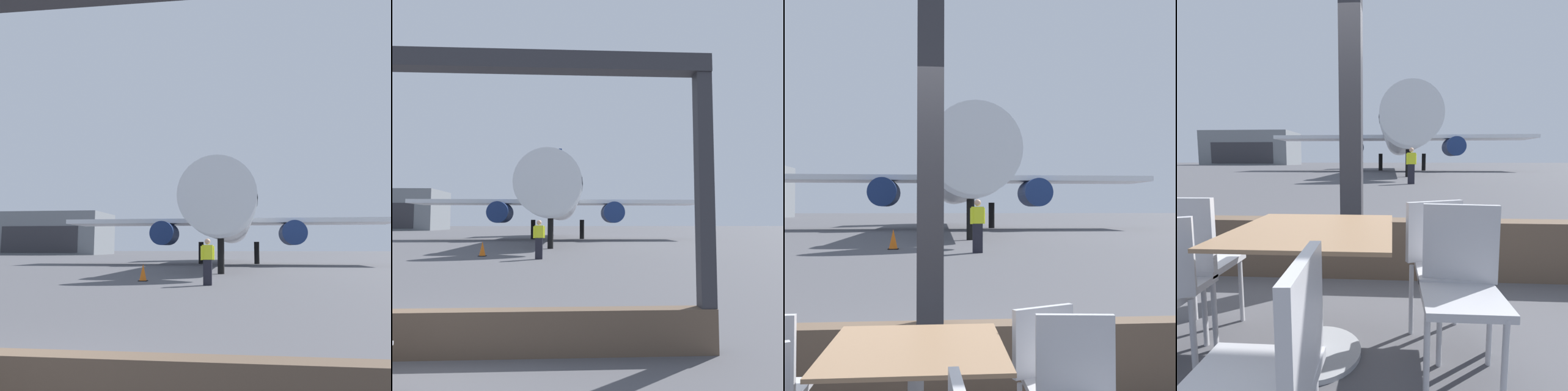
{
  "view_description": "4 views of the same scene",
  "coord_description": "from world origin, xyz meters",
  "views": [
    {
      "loc": [
        2.57,
        -3.2,
        1.41
      ],
      "look_at": [
        -0.1,
        20.26,
        4.47
      ],
      "focal_mm": 36.8,
      "sensor_mm": 36.0,
      "label": 1
    },
    {
      "loc": [
        2.67,
        -4.73,
        1.65
      ],
      "look_at": [
        3.58,
        13.84,
        2.99
      ],
      "focal_mm": 33.93,
      "sensor_mm": 36.0,
      "label": 2
    },
    {
      "loc": [
        0.07,
        -3.71,
        1.44
      ],
      "look_at": [
        1.79,
        17.01,
        2.0
      ],
      "focal_mm": 44.45,
      "sensor_mm": 36.0,
      "label": 3
    },
    {
      "loc": [
        0.39,
        -2.94,
        1.13
      ],
      "look_at": [
        0.21,
        -0.22,
        0.82
      ],
      "focal_mm": 28.35,
      "sensor_mm": 36.0,
      "label": 4
    }
  ],
  "objects": [
    {
      "name": "traffic_cone",
      "position": [
        -1.57,
        13.58,
        0.34
      ],
      "size": [
        0.36,
        0.36,
        0.72
      ],
      "color": "orange",
      "rests_on": "ground"
    },
    {
      "name": "cafe_chair_window_left",
      "position": [
        -0.83,
        -1.19,
        0.55
      ],
      "size": [
        0.4,
        0.4,
        0.92
      ],
      "color": "#B2B2B7",
      "rests_on": "ground"
    },
    {
      "name": "window_frame",
      "position": [
        0.0,
        0.0,
        1.42
      ],
      "size": [
        9.06,
        0.24,
        3.86
      ],
      "color": "brown",
      "rests_on": "ground"
    },
    {
      "name": "cafe_chair_side_extra",
      "position": [
        0.75,
        -1.37,
        0.53
      ],
      "size": [
        0.42,
        0.42,
        0.9
      ],
      "color": "#B2B2B7",
      "rests_on": "ground"
    },
    {
      "name": "ground_plane",
      "position": [
        0.0,
        40.0,
        0.0
      ],
      "size": [
        220.0,
        220.0,
        0.0
      ],
      "primitive_type": "plane",
      "color": "#4C4C51"
    },
    {
      "name": "cafe_chair_aisle_right",
      "position": [
        0.03,
        -2.11,
        0.51
      ],
      "size": [
        0.41,
        0.41,
        0.85
      ],
      "color": "#B2B2B7",
      "rests_on": "ground"
    },
    {
      "name": "dining_table",
      "position": [
        -0.05,
        -1.28,
        0.47
      ],
      "size": [
        0.87,
        0.87,
        0.76
      ],
      "color": "#8C6B4C",
      "rests_on": "ground"
    },
    {
      "name": "airplane",
      "position": [
        1.47,
        29.77,
        3.82
      ],
      "size": [
        26.82,
        30.14,
        10.79
      ],
      "color": "silver",
      "rests_on": "ground"
    },
    {
      "name": "cafe_chair_aisle_left",
      "position": [
        0.71,
        -1.03,
        0.53
      ],
      "size": [
        0.5,
        0.5,
        0.87
      ],
      "color": "#B2B2B7",
      "rests_on": "ground"
    },
    {
      "name": "ground_crew_worker",
      "position": [
        1.29,
        12.0,
        0.9
      ],
      "size": [
        0.51,
        0.33,
        1.74
      ],
      "color": "black",
      "rests_on": "ground"
    },
    {
      "name": "distant_hangar",
      "position": [
        -35.28,
        74.72,
        4.14
      ],
      "size": [
        21.54,
        12.15,
        8.29
      ],
      "color": "slate",
      "rests_on": "ground"
    }
  ]
}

